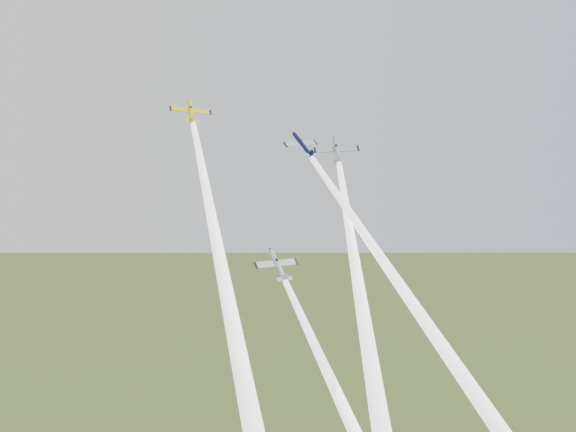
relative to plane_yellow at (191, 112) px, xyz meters
The scene contains 7 objects.
plane_yellow is the anchor object (origin of this frame).
smoke_trail_yellow 36.21m from the plane_yellow, 95.69° to the right, with size 2.87×2.87×66.02m, color white, non-canonical shape.
plane_navy 19.51m from the plane_yellow, 27.04° to the right, with size 6.90×6.85×1.08m, color #0D113A, non-canonical shape.
smoke_trail_navy 54.78m from the plane_yellow, 54.90° to the right, with size 2.87×2.87×72.95m, color white, non-canonical shape.
plane_silver_right 25.60m from the plane_yellow, 16.70° to the right, with size 7.86×7.80×1.23m, color #A3A9B0, non-canonical shape.
smoke_trail_silver_right 45.06m from the plane_yellow, 61.02° to the right, with size 2.87×2.87×60.11m, color white, non-canonical shape.
plane_silver_low 30.12m from the plane_yellow, 53.72° to the right, with size 7.63×7.57×1.20m, color #B5BEC4, non-canonical shape.
Camera 1 is at (-45.11, -111.72, 97.35)m, focal length 45.00 mm.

